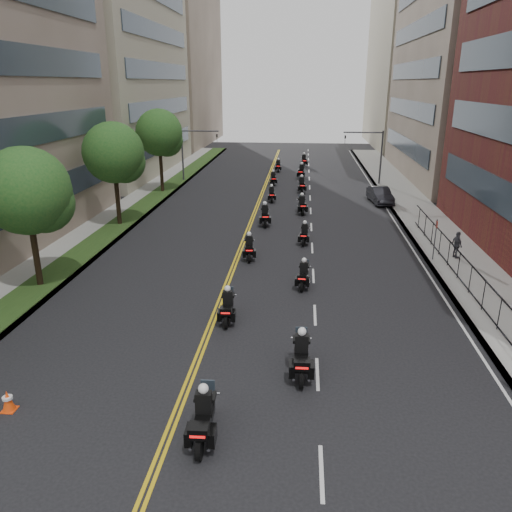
{
  "coord_description": "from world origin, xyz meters",
  "views": [
    {
      "loc": [
        2.42,
        -11.21,
        10.25
      ],
      "look_at": [
        0.16,
        12.99,
        1.77
      ],
      "focal_mm": 35.0,
      "sensor_mm": 36.0,
      "label": 1
    }
  ],
  "objects": [
    {
      "name": "ground",
      "position": [
        0.0,
        0.0,
        0.0
      ],
      "size": [
        160.0,
        160.0,
        0.0
      ],
      "primitive_type": "plane",
      "color": "black",
      "rests_on": "ground"
    },
    {
      "name": "sidewalk_right",
      "position": [
        12.0,
        25.0,
        0.07
      ],
      "size": [
        4.0,
        90.0,
        0.15
      ],
      "primitive_type": "cube",
      "color": "gray",
      "rests_on": "ground"
    },
    {
      "name": "sidewalk_left",
      "position": [
        -12.0,
        25.0,
        0.07
      ],
      "size": [
        4.0,
        90.0,
        0.15
      ],
      "primitive_type": "cube",
      "color": "gray",
      "rests_on": "ground"
    },
    {
      "name": "grass_strip",
      "position": [
        -11.2,
        25.0,
        0.17
      ],
      "size": [
        2.0,
        90.0,
        0.04
      ],
      "primitive_type": "cube",
      "color": "#1F3D16",
      "rests_on": "sidewalk_left"
    },
    {
      "name": "building_right_tan",
      "position": [
        21.48,
        48.0,
        15.0
      ],
      "size": [
        15.11,
        28.0,
        30.0
      ],
      "color": "#776657",
      "rests_on": "ground"
    },
    {
      "name": "building_right_far",
      "position": [
        21.5,
        78.0,
        13.0
      ],
      "size": [
        15.0,
        28.0,
        26.0
      ],
      "primitive_type": "cube",
      "color": "#AAA589",
      "rests_on": "ground"
    },
    {
      "name": "building_left_mid",
      "position": [
        -21.98,
        48.0,
        17.0
      ],
      "size": [
        16.11,
        28.0,
        34.0
      ],
      "color": "#AAA589",
      "rests_on": "ground"
    },
    {
      "name": "building_left_far",
      "position": [
        -22.0,
        78.0,
        13.0
      ],
      "size": [
        16.0,
        28.0,
        26.0
      ],
      "primitive_type": "cube",
      "color": "#776657",
      "rests_on": "ground"
    },
    {
      "name": "iron_fence",
      "position": [
        11.0,
        12.0,
        0.9
      ],
      "size": [
        0.05,
        28.0,
        1.5
      ],
      "color": "black",
      "rests_on": "sidewalk_right"
    },
    {
      "name": "street_trees",
      "position": [
        -11.05,
        18.61,
        5.13
      ],
      "size": [
        4.4,
        38.4,
        7.98
      ],
      "color": "black",
      "rests_on": "ground"
    },
    {
      "name": "traffic_signal_right",
      "position": [
        9.54,
        42.0,
        3.7
      ],
      "size": [
        4.09,
        0.2,
        5.6
      ],
      "color": "#3F3F44",
      "rests_on": "ground"
    },
    {
      "name": "traffic_signal_left",
      "position": [
        -9.54,
        42.0,
        3.7
      ],
      "size": [
        4.09,
        0.2,
        5.6
      ],
      "color": "#3F3F44",
      "rests_on": "ground"
    },
    {
      "name": "motorcycle_0",
      "position": [
        -0.3,
        1.05,
        0.73
      ],
      "size": [
        0.59,
        2.52,
        1.86
      ],
      "rotation": [
        0.0,
        0.0,
        0.03
      ],
      "color": "black",
      "rests_on": "ground"
    },
    {
      "name": "motorcycle_1",
      "position": [
        2.58,
        4.86,
        0.74
      ],
      "size": [
        0.59,
        2.54,
        1.88
      ],
      "rotation": [
        0.0,
        0.0,
        0.02
      ],
      "color": "black",
      "rests_on": "ground"
    },
    {
      "name": "motorcycle_2",
      "position": [
        -0.76,
        9.0,
        0.66
      ],
      "size": [
        0.55,
        2.28,
        1.68
      ],
      "rotation": [
        0.0,
        0.0,
        0.05
      ],
      "color": "black",
      "rests_on": "ground"
    },
    {
      "name": "motorcycle_3",
      "position": [
        2.63,
        13.33,
        0.63
      ],
      "size": [
        0.6,
        2.16,
        1.59
      ],
      "rotation": [
        0.0,
        0.0,
        -0.1
      ],
      "color": "black",
      "rests_on": "ground"
    },
    {
      "name": "motorcycle_4",
      "position": [
        -0.69,
        17.52,
        0.67
      ],
      "size": [
        0.66,
        2.29,
        1.69
      ],
      "rotation": [
        0.0,
        0.0,
        0.11
      ],
      "color": "black",
      "rests_on": "ground"
    },
    {
      "name": "motorcycle_5",
      "position": [
        2.67,
        20.91,
        0.62
      ],
      "size": [
        0.55,
        2.13,
        1.57
      ],
      "rotation": [
        0.0,
        0.0,
        -0.07
      ],
      "color": "black",
      "rests_on": "ground"
    },
    {
      "name": "motorcycle_6",
      "position": [
        -0.31,
        25.18,
        0.72
      ],
      "size": [
        0.73,
        2.47,
        1.82
      ],
      "rotation": [
        0.0,
        0.0,
        0.12
      ],
      "color": "black",
      "rests_on": "ground"
    },
    {
      "name": "motorcycle_7",
      "position": [
        2.45,
        28.99,
        0.69
      ],
      "size": [
        0.67,
        2.36,
        1.74
      ],
      "rotation": [
        0.0,
        0.0,
        0.11
      ],
      "color": "black",
      "rests_on": "ground"
    },
    {
      "name": "motorcycle_8",
      "position": [
        -0.31,
        33.18,
        0.62
      ],
      "size": [
        0.6,
        2.13,
        1.57
      ],
      "rotation": [
        0.0,
        0.0,
        0.11
      ],
      "color": "black",
      "rests_on": "ground"
    },
    {
      "name": "motorcycle_9",
      "position": [
        2.38,
        37.41,
        0.69
      ],
      "size": [
        0.64,
        2.37,
        1.75
      ],
      "rotation": [
        0.0,
        0.0,
        0.09
      ],
      "color": "black",
      "rests_on": "ground"
    },
    {
      "name": "motorcycle_10",
      "position": [
        -0.64,
        41.0,
        0.63
      ],
      "size": [
        0.66,
        2.16,
        1.6
      ],
      "rotation": [
        0.0,
        0.0,
        0.14
      ],
      "color": "black",
      "rests_on": "ground"
    },
    {
      "name": "motorcycle_11",
      "position": [
        2.3,
        44.95,
        0.73
      ],
      "size": [
        0.71,
        2.5,
        1.85
      ],
      "rotation": [
        0.0,
        0.0,
        -0.11
      ],
      "color": "black",
      "rests_on": "ground"
    },
    {
      "name": "motorcycle_12",
      "position": [
        -0.54,
        49.3,
        0.64
      ],
      "size": [
        0.54,
        2.21,
        1.63
      ],
      "rotation": [
        0.0,
        0.0,
        0.05
      ],
      "color": "black",
      "rests_on": "ground"
    },
    {
      "name": "motorcycle_13",
      "position": [
        2.56,
        53.54,
        0.7
      ],
      "size": [
        0.64,
        2.41,
        1.78
      ],
      "rotation": [
        0.0,
        0.0,
        0.08
      ],
      "color": "black",
      "rests_on": "ground"
    },
    {
      "name": "parked_sedan",
      "position": [
        9.4,
        33.49,
        0.71
      ],
      "size": [
        2.05,
        4.49,
        1.43
      ],
      "primitive_type": "imported",
      "rotation": [
        0.0,
        0.0,
        0.13
      ],
      "color": "black",
      "rests_on": "ground"
    },
    {
      "name": "pedestrian_c",
      "position": [
        11.85,
        18.45,
        0.97
      ],
      "size": [
        0.66,
        1.04,
        1.65
      ],
      "primitive_type": "imported",
      "rotation": [
        0.0,
        0.0,
        1.86
      ],
      "color": "#44444C",
      "rests_on": "sidewalk_right"
    },
    {
      "name": "traffic_cone",
      "position": [
        -7.0,
        1.86,
        0.36
      ],
      "size": [
        0.45,
        0.45,
        0.74
      ],
      "color": "#FF470D",
      "rests_on": "ground"
    }
  ]
}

